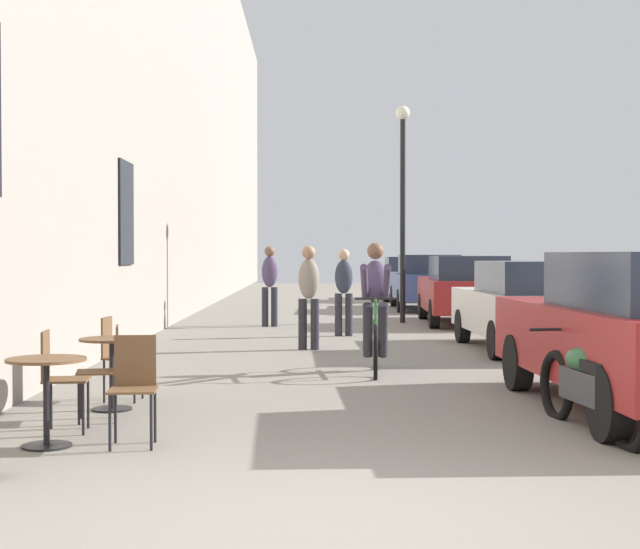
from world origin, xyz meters
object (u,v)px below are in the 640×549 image
at_px(parked_car_fifth, 407,278).
at_px(cafe_chair_mid_toward_street, 106,366).
at_px(cafe_chair_mid_toward_wall, 116,352).
at_px(cafe_chair_near_toward_street, 134,382).
at_px(cyclist_on_bicycle, 375,311).
at_px(pedestrian_mid, 344,287).
at_px(street_lamp, 403,185).
at_px(parked_car_third, 465,289).
at_px(cafe_table_near, 46,383).
at_px(parked_car_fourth, 427,281).
at_px(pedestrian_near, 309,291).
at_px(parked_car_second, 527,304).
at_px(cafe_table_mid, 112,358).
at_px(pedestrian_far, 270,281).
at_px(cafe_chair_near_toward_wall, 58,373).
at_px(parked_motorcycle, 590,386).

bearing_deg(parked_car_fifth, cafe_chair_mid_toward_street, -102.91).
bearing_deg(cafe_chair_mid_toward_wall, cafe_chair_mid_toward_street, -82.78).
relative_size(cafe_chair_near_toward_street, cyclist_on_bicycle, 0.51).
xyz_separation_m(pedestrian_mid, street_lamp, (1.45, 3.38, 2.18)).
bearing_deg(cafe_chair_mid_toward_street, parked_car_third, 65.83).
relative_size(cafe_table_near, parked_car_fourth, 0.17).
distance_m(cafe_chair_mid_toward_wall, street_lamp, 12.13).
distance_m(pedestrian_near, parked_car_second, 3.52).
distance_m(cafe_table_mid, cyclist_on_bicycle, 4.07).
distance_m(cafe_chair_mid_toward_street, cafe_chair_mid_toward_wall, 1.20).
xyz_separation_m(cafe_chair_mid_toward_wall, parked_car_second, (5.54, 4.98, 0.23)).
bearing_deg(parked_car_second, parked_car_fifth, 90.73).
height_order(pedestrian_near, pedestrian_far, pedestrian_far).
bearing_deg(cafe_chair_near_toward_street, cafe_chair_near_toward_wall, 144.86).
bearing_deg(parked_car_second, cyclist_on_bicycle, -134.65).
bearing_deg(parked_car_third, cafe_chair_mid_toward_wall, -117.13).
bearing_deg(street_lamp, cafe_chair_mid_toward_street, -108.01).
bearing_deg(cafe_chair_mid_toward_wall, cafe_table_near, -91.71).
bearing_deg(cafe_chair_mid_toward_wall, cafe_chair_near_toward_street, -74.82).
xyz_separation_m(cyclist_on_bicycle, parked_motorcycle, (1.59, -4.11, -0.41)).
xyz_separation_m(cafe_chair_mid_toward_street, parked_car_fourth, (5.17, 17.24, 0.28)).
xyz_separation_m(cafe_chair_near_toward_wall, parked_car_third, (5.65, 12.48, 0.27)).
xyz_separation_m(pedestrian_near, parked_motorcycle, (2.47, -7.01, -0.55)).
distance_m(cafe_chair_near_toward_street, parked_car_third, 13.91).
height_order(cafe_chair_mid_toward_wall, pedestrian_mid, pedestrian_mid).
distance_m(cafe_chair_mid_toward_street, parked_car_fourth, 18.00).
bearing_deg(cafe_chair_mid_toward_street, pedestrian_near, 73.61).
xyz_separation_m(cafe_chair_mid_toward_wall, parked_car_fifth, (5.33, 21.41, 0.24)).
bearing_deg(cafe_chair_mid_toward_street, parked_motorcycle, -7.91).
bearing_deg(cafe_chair_mid_toward_street, pedestrian_mid, 74.08).
height_order(cafe_table_mid, pedestrian_near, pedestrian_near).
height_order(cafe_chair_mid_toward_street, parked_car_second, parked_car_second).
xyz_separation_m(cafe_chair_mid_toward_wall, cyclist_on_bicycle, (2.92, 2.32, 0.29)).
xyz_separation_m(cafe_table_near, cafe_table_mid, (0.15, 1.78, 0.00)).
bearing_deg(parked_car_fifth, cafe_chair_mid_toward_wall, -103.98).
relative_size(cafe_table_near, cafe_table_mid, 1.00).
distance_m(cafe_chair_near_toward_wall, cafe_chair_mid_toward_street, 0.63).
height_order(cafe_table_mid, cafe_chair_mid_toward_street, cafe_chair_mid_toward_street).
relative_size(cafe_table_mid, pedestrian_near, 0.42).
distance_m(pedestrian_mid, parked_car_fourth, 8.73).
distance_m(cafe_table_mid, parked_car_fourth, 17.45).
relative_size(cafe_table_mid, parked_car_fourth, 0.17).
distance_m(cafe_chair_mid_toward_wall, parked_car_second, 7.45).
height_order(pedestrian_mid, parked_car_fifth, pedestrian_mid).
bearing_deg(cafe_table_near, parked_car_fifth, 77.20).
distance_m(cafe_table_mid, cafe_chair_mid_toward_wall, 0.59).
bearing_deg(pedestrian_mid, pedestrian_near, -104.72).
distance_m(cafe_chair_mid_toward_street, parked_car_second, 8.19).
distance_m(cafe_chair_near_toward_wall, parked_motorcycle, 4.65).
bearing_deg(cafe_table_mid, parked_motorcycle, -15.23).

